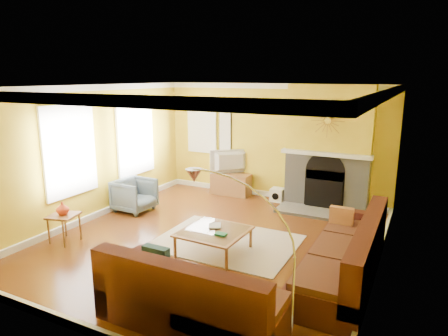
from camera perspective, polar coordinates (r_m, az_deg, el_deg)
The scene contains 27 objects.
floor at distance 7.24m, azimuth -1.61°, elevation -10.38°, with size 5.50×6.00×0.02m, color brown.
ceiling at distance 6.65m, azimuth -1.77°, elevation 11.68°, with size 5.50×6.00×0.02m, color white.
wall_back at distance 9.52m, azimuth 7.02°, elevation 3.76°, with size 5.50×0.02×2.70m, color yellow.
wall_front at distance 4.52m, azimuth -20.41°, elevation -7.43°, with size 5.50×0.02×2.70m, color yellow.
wall_left at distance 8.46m, azimuth -18.35°, elevation 2.04°, with size 0.02×6.00×2.70m, color yellow.
wall_right at distance 6.04m, azimuth 22.00°, elevation -2.47°, with size 0.02×6.00×2.70m, color yellow.
baseboard at distance 7.21m, azimuth -1.62°, elevation -9.87°, with size 5.50×6.00×0.12m, color white, non-canonical shape.
crown_molding at distance 6.65m, azimuth -1.76°, elevation 11.08°, with size 5.50×6.00×0.12m, color white, non-canonical shape.
window_left_near at distance 9.36m, azimuth -12.62°, elevation 4.32°, with size 0.06×1.22×1.72m, color white.
window_left_far at distance 8.00m, azimuth -21.24°, elevation 2.31°, with size 0.06×1.22×1.72m, color white.
window_back at distance 10.24m, azimuth -3.13°, elevation 5.62°, with size 0.82×0.06×1.22m, color white.
wall_art at distance 9.94m, azimuth 0.16°, elevation 5.70°, with size 0.34×0.04×1.14m, color white.
fireplace at distance 8.95m, azimuth 14.70°, elevation 2.85°, with size 1.80×0.40×2.70m, color gray, non-canonical shape.
mantel at distance 8.74m, azimuth 14.32°, elevation 1.96°, with size 1.92×0.22×0.08m, color white.
hearth at distance 8.76m, azimuth 13.42°, elevation -6.24°, with size 1.80×0.70×0.06m, color gray.
sunburst at distance 8.65m, azimuth 14.60°, elevation 6.53°, with size 0.70×0.04×0.70m, color olive, non-canonical shape.
rug at distance 7.16m, azimuth 0.32°, elevation -10.50°, with size 2.40×1.80×0.02m, color beige.
sectional_sofa at distance 5.88m, azimuth 5.86°, elevation -11.30°, with size 2.90×3.77×0.90m, color #4C2118, non-canonical shape.
coffee_table at distance 6.69m, azimuth -1.44°, elevation -10.45°, with size 1.02×1.02×0.40m, color white, non-canonical shape.
media_console at distance 9.86m, azimuth 1.01°, elevation -2.29°, with size 0.96×0.43×0.53m, color #936135.
tv at distance 9.73m, azimuth 1.02°, elevation 0.86°, with size 1.01×0.13×0.58m, color black.
subwoofer at distance 9.45m, azimuth 7.66°, elevation -3.79°, with size 0.30×0.30×0.30m, color white.
armchair at distance 8.86m, azimuth -12.66°, elevation -3.80°, with size 0.75×0.77×0.70m, color slate.
side_table at distance 7.63m, azimuth -21.84°, elevation -7.98°, with size 0.46×0.46×0.50m, color #936135, non-canonical shape.
vase at distance 7.51m, azimuth -22.07°, elevation -5.36°, with size 0.22×0.22×0.23m, color #DC4324.
book at distance 6.76m, azimuth -2.19°, elevation -8.23°, with size 0.20×0.27×0.03m, color white.
arc_lamp at distance 4.26m, azimuth 3.10°, elevation -13.69°, with size 1.23×0.36×1.90m, color silver, non-canonical shape.
Camera 1 is at (3.18, -5.83, 2.86)m, focal length 32.00 mm.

